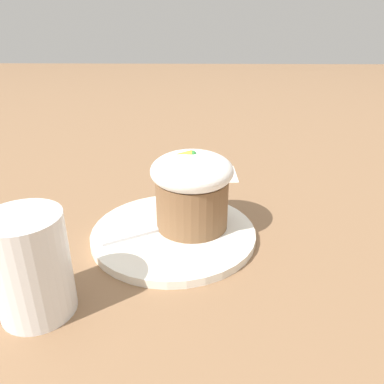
# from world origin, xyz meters

# --- Properties ---
(ground_plane) EXTENTS (4.00, 4.00, 0.00)m
(ground_plane) POSITION_xyz_m (0.00, 0.00, 0.00)
(ground_plane) COLOR #846042
(dessert_plate) EXTENTS (0.21, 0.21, 0.01)m
(dessert_plate) POSITION_xyz_m (0.00, 0.00, 0.01)
(dessert_plate) COLOR white
(dessert_plate) RESTS_ON ground_plane
(carrot_cake) EXTENTS (0.10, 0.10, 0.10)m
(carrot_cake) POSITION_xyz_m (-0.02, -0.01, 0.06)
(carrot_cake) COLOR brown
(carrot_cake) RESTS_ON dessert_plate
(spoon) EXTENTS (0.11, 0.07, 0.01)m
(spoon) POSITION_xyz_m (0.02, -0.00, 0.01)
(spoon) COLOR silver
(spoon) RESTS_ON dessert_plate
(coffee_cup) EXTENTS (0.10, 0.07, 0.10)m
(coffee_cup) POSITION_xyz_m (0.12, 0.13, 0.05)
(coffee_cup) COLOR white
(coffee_cup) RESTS_ON ground_plane
(paper_napkin) EXTENTS (0.09, 0.08, 0.00)m
(paper_napkin) POSITION_xyz_m (-0.05, -0.21, 0.00)
(paper_napkin) COLOR white
(paper_napkin) RESTS_ON ground_plane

